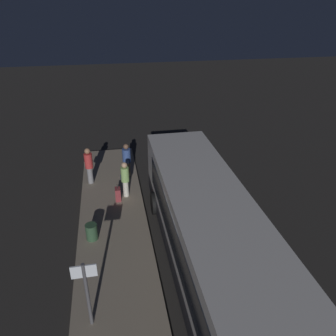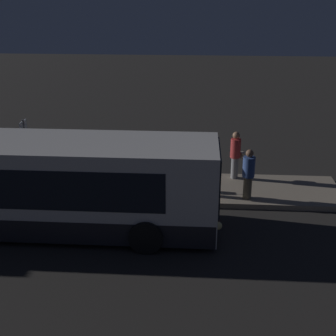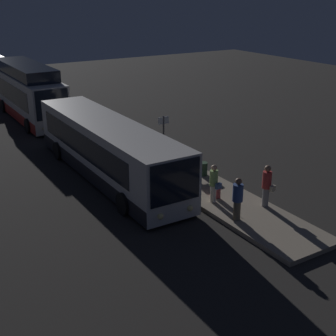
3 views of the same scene
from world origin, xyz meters
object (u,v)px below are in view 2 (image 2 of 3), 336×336
at_px(sign_post, 25,141).
at_px(passenger_boarding, 236,153).
at_px(suitcase, 186,182).
at_px(passenger_waiting, 248,173).
at_px(trash_bin, 122,169).
at_px(bus_lead, 10,185).
at_px(passenger_with_bags, 195,170).

bearing_deg(sign_post, passenger_boarding, 1.42).
height_order(passenger_boarding, sign_post, sign_post).
height_order(suitcase, sign_post, sign_post).
xyz_separation_m(passenger_waiting, trash_bin, (-4.66, 1.69, -0.64)).
distance_m(bus_lead, trash_bin, 4.86).
xyz_separation_m(bus_lead, passenger_waiting, (7.43, 2.20, -0.26)).
xyz_separation_m(passenger_waiting, passenger_with_bags, (-1.83, 0.21, -0.03)).
distance_m(passenger_waiting, suitcase, 2.33).
distance_m(bus_lead, passenger_with_bags, 6.10).
relative_size(passenger_boarding, passenger_waiting, 1.04).
distance_m(suitcase, trash_bin, 2.74).
xyz_separation_m(suitcase, sign_post, (-6.20, 1.05, 1.08)).
relative_size(passenger_waiting, suitcase, 2.11).
height_order(passenger_boarding, trash_bin, passenger_boarding).
height_order(bus_lead, suitcase, bus_lead).
distance_m(sign_post, trash_bin, 3.85).
distance_m(passenger_boarding, passenger_with_bags, 2.22).
bearing_deg(sign_post, bus_lead, -76.40).
height_order(bus_lead, sign_post, bus_lead).
bearing_deg(passenger_with_bags, passenger_waiting, 72.85).
xyz_separation_m(passenger_with_bags, trash_bin, (-2.83, 1.48, -0.60)).
bearing_deg(bus_lead, trash_bin, 54.58).
bearing_deg(bus_lead, passenger_boarding, 29.61).
distance_m(passenger_boarding, passenger_waiting, 1.87).
relative_size(passenger_boarding, trash_bin, 2.84).
xyz_separation_m(passenger_with_bags, suitcase, (-0.32, 0.38, -0.62)).
height_order(passenger_boarding, passenger_waiting, passenger_boarding).
bearing_deg(trash_bin, bus_lead, -125.42).
bearing_deg(passenger_with_bags, sign_post, -112.90).
relative_size(bus_lead, suitcase, 14.95).
height_order(suitcase, trash_bin, suitcase).
distance_m(bus_lead, suitcase, 6.04).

